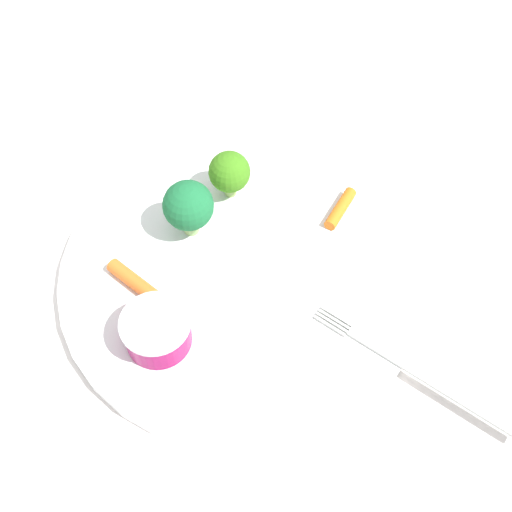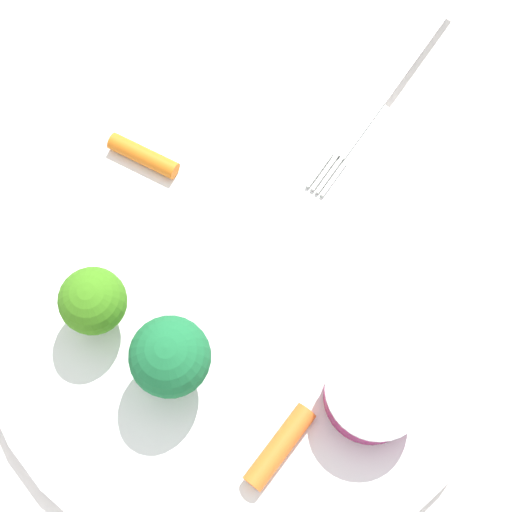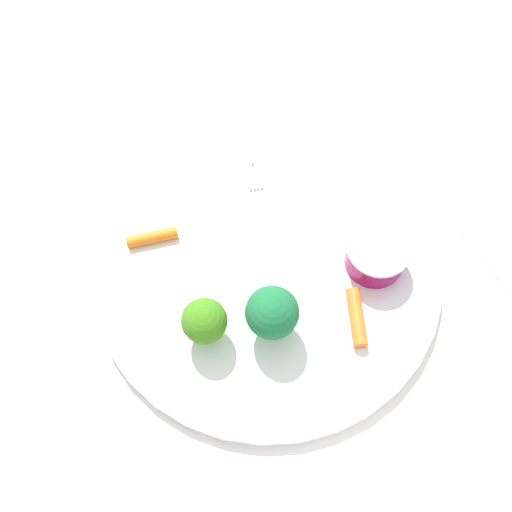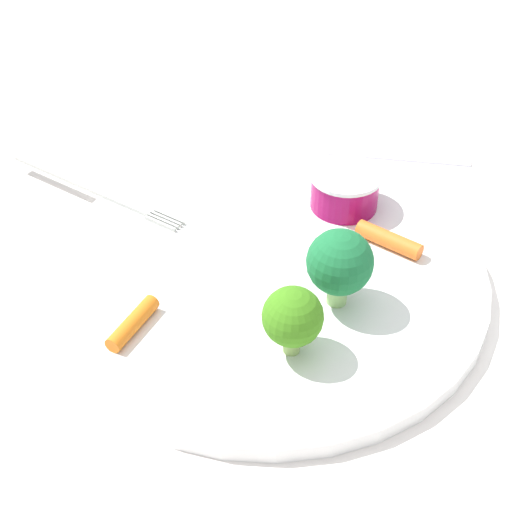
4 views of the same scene
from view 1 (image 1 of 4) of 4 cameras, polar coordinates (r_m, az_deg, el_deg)
The scene contains 8 objects.
ground_plane at distance 0.52m, azimuth -1.29°, elevation -1.71°, with size 2.40×2.40×0.00m, color white.
plate at distance 0.51m, azimuth -1.30°, elevation -1.35°, with size 0.30×0.30×0.01m, color white.
sauce_cup at distance 0.47m, azimuth -9.18°, elevation -6.90°, with size 0.05×0.05×0.03m.
broccoli_floret_0 at distance 0.54m, azimuth -2.49°, elevation 7.77°, with size 0.04×0.04×0.05m.
broccoli_floret_1 at distance 0.51m, azimuth -6.30°, elevation 4.62°, with size 0.04×0.04×0.06m.
carrot_stick_0 at distance 0.54m, azimuth 7.85°, elevation 4.39°, with size 0.01×0.01×0.04m, color orange.
carrot_stick_1 at distance 0.51m, azimuth -11.37°, elevation -2.25°, with size 0.01×0.01×0.05m, color orange.
fork at distance 0.48m, azimuth 14.18°, elevation -10.16°, with size 0.05×0.17×0.00m.
Camera 1 is at (0.25, 0.12, 0.44)m, focal length 43.06 mm.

